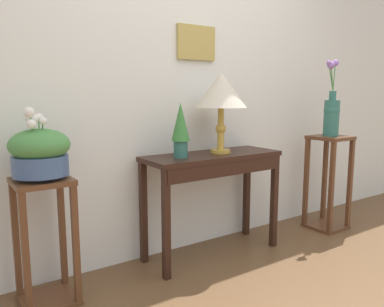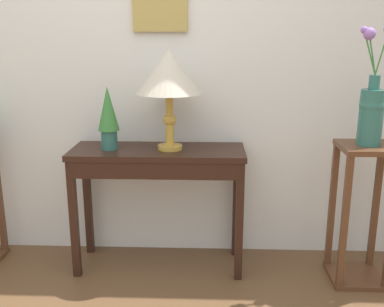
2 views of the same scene
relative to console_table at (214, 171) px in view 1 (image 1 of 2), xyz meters
name	(u,v)px [view 1 (image 1 of 2)]	position (x,y,z in m)	size (l,w,h in m)	color
back_wall_with_art	(176,69)	(-0.14, 0.30, 0.75)	(9.00, 0.13, 2.80)	silver
console_table	(214,171)	(0.00, 0.00, 0.00)	(1.06, 0.38, 0.78)	black
table_lamp	(221,92)	(0.07, 0.02, 0.58)	(0.38, 0.38, 0.59)	gold
potted_plant_on_console	(181,128)	(-0.29, 0.01, 0.34)	(0.13, 0.13, 0.38)	#2D665B
pedestal_stand_left	(45,242)	(-1.21, 0.01, -0.28)	(0.31, 0.31, 0.74)	#56331E
planter_bowl_wide_left	(40,151)	(-1.21, 0.01, 0.25)	(0.33, 0.33, 0.40)	#3D5684
pedestal_stand_right	(328,183)	(1.21, -0.11, -0.23)	(0.31, 0.31, 0.85)	#56331E
flower_vase_tall_right	(332,112)	(1.21, -0.11, 0.41)	(0.19, 0.14, 0.66)	#2D665B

